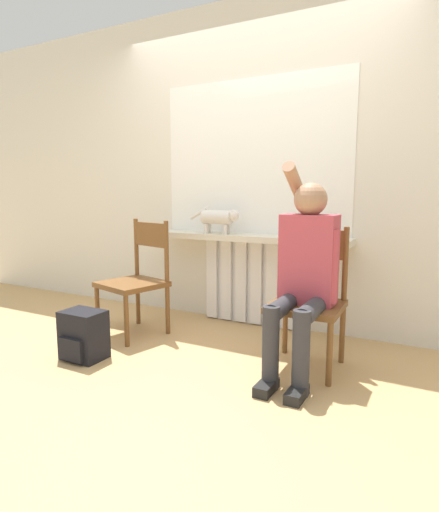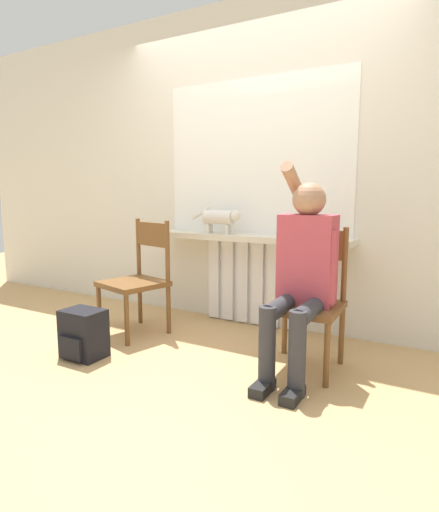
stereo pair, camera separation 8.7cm
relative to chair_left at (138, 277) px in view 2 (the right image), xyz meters
The scene contains 10 objects.
ground_plane 0.96m from the chair_left, 34.90° to the right, with size 12.00×12.00×0.00m, color tan.
wall_with_window 1.36m from the chair_left, 46.88° to the left, with size 7.00×0.06×2.70m.
radiator 0.97m from the chair_left, 43.71° to the left, with size 0.85×0.08×0.73m.
windowsill 0.95m from the chair_left, 39.65° to the left, with size 1.73×0.27×0.05m.
window_glass 1.39m from the chair_left, 45.50° to the left, with size 1.66×0.01×1.28m.
chair_left is the anchor object (origin of this frame).
chair_right 1.40m from the chair_left, ahead, with size 0.46×0.46×0.91m.
person 1.42m from the chair_left, ahead, with size 0.36×0.95×1.32m.
cat 0.84m from the chair_left, 48.20° to the left, with size 0.47×0.12×0.23m.
backpack 0.67m from the chair_left, 88.03° to the right, with size 0.28×0.24×0.33m.
Camera 2 is at (1.54, -2.12, 1.13)m, focal length 30.00 mm.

